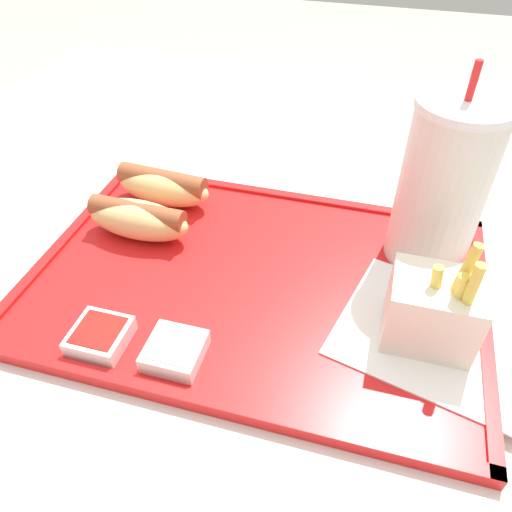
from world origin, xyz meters
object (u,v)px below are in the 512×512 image
at_px(fries_carton, 433,310).
at_px(sauce_cup_ketchup, 100,336).
at_px(soda_cup, 443,185).
at_px(hot_dog_far, 163,185).
at_px(sauce_cup_mayo, 175,350).
at_px(hot_dog_near, 138,218).

distance_m(fries_carton, sauce_cup_ketchup, 0.30).
xyz_separation_m(soda_cup, hot_dog_far, (-0.32, 0.01, -0.07)).
xyz_separation_m(fries_carton, sauce_cup_ketchup, (-0.29, -0.09, -0.03)).
bearing_deg(hot_dog_far, soda_cup, -2.67).
xyz_separation_m(sauce_cup_mayo, sauce_cup_ketchup, (-0.07, -0.00, 0.00)).
bearing_deg(hot_dog_near, hot_dog_far, 90.00).
relative_size(soda_cup, sauce_cup_mayo, 4.31).
distance_m(soda_cup, sauce_cup_mayo, 0.30).
height_order(soda_cup, sauce_cup_mayo, soda_cup).
height_order(sauce_cup_mayo, sauce_cup_ketchup, same).
height_order(hot_dog_far, hot_dog_near, same).
relative_size(soda_cup, fries_carton, 1.82).
relative_size(hot_dog_far, sauce_cup_mayo, 2.52).
distance_m(hot_dog_near, sauce_cup_mayo, 0.19).
bearing_deg(fries_carton, soda_cup, 91.90).
bearing_deg(sauce_cup_ketchup, soda_cup, 36.56).
relative_size(soda_cup, sauce_cup_ketchup, 4.31).
distance_m(hot_dog_near, fries_carton, 0.33).
bearing_deg(hot_dog_near, sauce_cup_mayo, -55.02).
bearing_deg(sauce_cup_mayo, fries_carton, 21.25).
bearing_deg(sauce_cup_ketchup, hot_dog_far, 98.59).
distance_m(soda_cup, sauce_cup_ketchup, 0.36).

